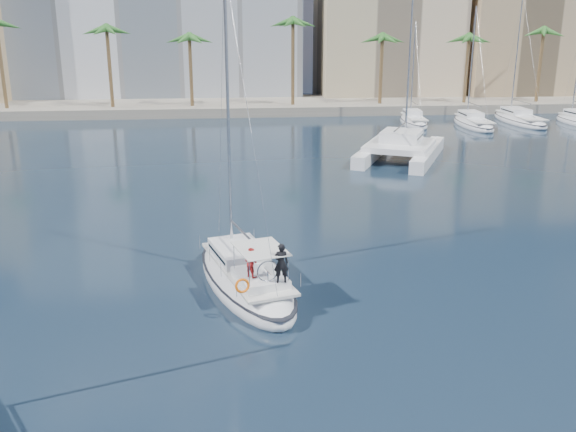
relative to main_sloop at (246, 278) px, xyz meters
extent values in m
plane|color=black|center=(1.28, -1.24, -0.50)|extent=(160.00, 160.00, 0.00)
cube|color=gray|center=(1.28, 59.76, 0.10)|extent=(120.00, 14.00, 1.20)
cube|color=silver|center=(-10.72, 71.76, 13.50)|extent=(42.00, 16.00, 28.00)
cube|color=#CCB392|center=(23.28, 68.76, 9.50)|extent=(20.00, 14.00, 20.00)
cube|color=tan|center=(43.28, 66.76, 8.50)|extent=(18.00, 12.00, 18.00)
cylinder|color=brown|center=(1.28, 55.76, 4.75)|extent=(0.44, 0.44, 10.50)
sphere|color=#2C6425|center=(1.28, 55.76, 10.00)|extent=(3.60, 3.60, 3.60)
cylinder|color=brown|center=(35.28, 55.76, 4.75)|extent=(0.44, 0.44, 10.50)
sphere|color=#2C6425|center=(35.28, 55.76, 10.00)|extent=(3.60, 3.60, 3.60)
ellipsoid|color=white|center=(-0.01, 0.02, -0.19)|extent=(5.88, 10.62, 2.10)
ellipsoid|color=black|center=(-0.01, 0.02, 0.11)|extent=(5.94, 10.72, 0.18)
cube|color=silver|center=(0.05, -0.17, 0.61)|extent=(4.29, 7.93, 0.12)
cube|color=white|center=(-0.27, 0.95, 0.97)|extent=(2.99, 3.78, 0.60)
cube|color=black|center=(-0.27, 0.95, 0.99)|extent=(2.91, 3.41, 0.14)
cylinder|color=#B7BABF|center=(-0.59, 2.08, 7.31)|extent=(0.15, 0.15, 13.27)
cylinder|color=#B7BABF|center=(-0.03, 0.11, 2.17)|extent=(1.23, 3.96, 0.11)
cube|color=white|center=(0.58, -2.04, 0.85)|extent=(2.54, 2.96, 0.36)
cube|color=silver|center=(0.61, -2.13, 2.22)|extent=(2.54, 2.96, 0.04)
torus|color=silver|center=(0.85, -2.98, 1.52)|extent=(0.93, 0.32, 0.96)
torus|color=orange|center=(-0.23, -3.69, 1.22)|extent=(0.66, 0.36, 0.64)
imported|color=black|center=(1.41, -3.05, 1.89)|extent=(0.66, 0.46, 1.73)
imported|color=#AA1A1A|center=(0.18, -2.29, 1.68)|extent=(0.80, 0.79, 1.30)
cube|color=white|center=(12.61, 28.45, 0.05)|extent=(6.35, 11.35, 1.10)
cube|color=white|center=(16.95, 26.34, 0.05)|extent=(6.35, 11.35, 1.10)
cube|color=white|center=(14.51, 26.85, 0.80)|extent=(7.77, 8.33, 0.50)
cube|color=white|center=(14.78, 27.39, 1.50)|extent=(4.56, 4.70, 1.00)
cube|color=black|center=(14.78, 27.39, 1.55)|extent=(4.37, 4.27, 0.18)
cylinder|color=#B7BABF|center=(15.57, 29.02, 9.03)|extent=(0.18, 0.18, 16.06)
ellipsoid|color=silver|center=(0.33, 1.03, 0.39)|extent=(0.25, 0.47, 0.22)
sphere|color=silver|center=(0.33, 1.26, 0.41)|extent=(0.12, 0.12, 0.12)
cube|color=gray|center=(0.00, 1.03, 0.42)|extent=(0.54, 0.20, 0.13)
cube|color=gray|center=(0.67, 1.03, 0.42)|extent=(0.54, 0.20, 0.13)
camera|label=1|loc=(-0.70, -27.76, 11.68)|focal=40.00mm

